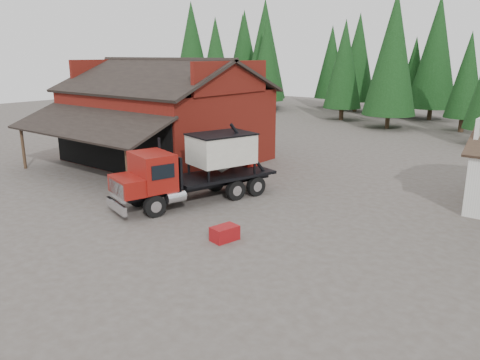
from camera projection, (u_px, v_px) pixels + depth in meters
The scene contains 7 objects.
ground at pixel (175, 234), 19.89m from camera, with size 120.00×120.00×0.00m, color #4A423A.
red_barn at pixel (166, 122), 33.27m from camera, with size 12.80×13.63×7.18m.
conifer_backdrop at pixel (449, 123), 51.73m from camera, with size 76.00×16.00×16.00m, color black, non-canonical shape.
near_pine_a at pixel (216, 63), 52.59m from camera, with size 4.40×4.40×11.40m.
near_pine_d at pixel (393, 54), 46.12m from camera, with size 5.28×5.28×13.40m.
feed_truck at pixel (197, 166), 23.91m from camera, with size 4.72×9.04×3.95m.
equip_box at pixel (225, 233), 19.16m from camera, with size 0.70×1.10×0.60m, color maroon.
Camera 1 is at (13.70, -12.88, 7.42)m, focal length 35.00 mm.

